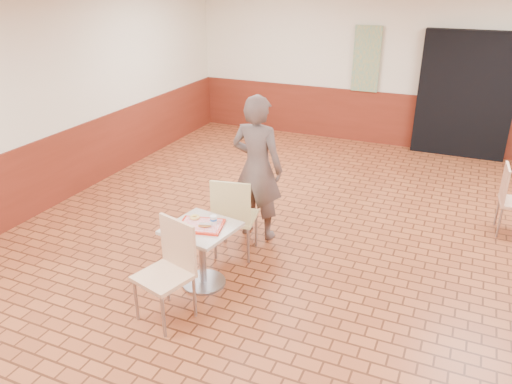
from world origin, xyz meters
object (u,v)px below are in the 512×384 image
at_px(customer, 257,168).
at_px(ring_donut, 195,217).
at_px(chair_main_front, 170,266).
at_px(chair_second_left, 512,197).
at_px(main_table, 202,246).
at_px(serving_tray, 201,226).
at_px(chair_main_back, 234,214).
at_px(paper_cup, 214,220).
at_px(long_john_donut, 205,225).

distance_m(customer, ring_donut, 1.19).
xyz_separation_m(chair_main_front, chair_second_left, (3.03, 3.16, -0.05)).
bearing_deg(chair_main_front, customer, 102.36).
xyz_separation_m(main_table, serving_tray, (0.00, 0.00, 0.24)).
bearing_deg(chair_second_left, chair_main_back, 119.40).
height_order(chair_main_back, customer, customer).
relative_size(chair_main_back, chair_second_left, 1.11).
height_order(customer, serving_tray, customer).
distance_m(chair_main_back, paper_cup, 0.63).
xyz_separation_m(long_john_donut, paper_cup, (0.05, 0.10, 0.03)).
relative_size(ring_donut, long_john_donut, 0.78).
bearing_deg(ring_donut, main_table, -35.16).
relative_size(chair_main_back, serving_tray, 2.23).
bearing_deg(serving_tray, customer, 85.82).
xyz_separation_m(customer, chair_second_left, (2.92, 1.33, -0.41)).
distance_m(customer, serving_tray, 1.26).
xyz_separation_m(chair_main_front, serving_tray, (0.02, 0.58, 0.15)).
height_order(chair_main_front, long_john_donut, chair_main_front).
height_order(main_table, chair_second_left, chair_second_left).
distance_m(main_table, chair_main_front, 0.59).
xyz_separation_m(serving_tray, long_john_donut, (0.06, -0.04, 0.03)).
xyz_separation_m(chair_main_back, paper_cup, (0.06, -0.59, 0.21)).
distance_m(chair_main_back, long_john_donut, 0.71).
distance_m(chair_main_front, serving_tray, 0.60).
height_order(chair_main_front, chair_main_back, chair_main_back).
distance_m(chair_main_front, chair_main_back, 1.23).
distance_m(main_table, paper_cup, 0.33).
relative_size(paper_cup, chair_second_left, 0.10).
distance_m(main_table, serving_tray, 0.24).
relative_size(chair_main_front, ring_donut, 9.29).
bearing_deg(chair_main_back, chair_second_left, -157.24).
relative_size(serving_tray, ring_donut, 4.19).
bearing_deg(ring_donut, chair_main_back, 72.85).
bearing_deg(main_table, customer, 85.82).
bearing_deg(chair_main_front, ring_donut, 114.52).
bearing_deg(chair_second_left, serving_tray, 126.93).
height_order(chair_main_back, serving_tray, chair_main_back).
xyz_separation_m(chair_main_front, ring_donut, (-0.10, 0.66, 0.18)).
distance_m(paper_cup, chair_second_left, 3.84).
relative_size(main_table, long_john_donut, 5.04).
bearing_deg(paper_cup, chair_second_left, 41.01).
bearing_deg(paper_cup, chair_main_back, 95.88).
bearing_deg(chair_second_left, long_john_donut, 127.93).
distance_m(serving_tray, paper_cup, 0.14).
relative_size(ring_donut, chair_second_left, 0.12).
relative_size(customer, long_john_donut, 13.21).
relative_size(serving_tray, long_john_donut, 3.25).
distance_m(long_john_donut, paper_cup, 0.11).
distance_m(chair_main_front, chair_second_left, 4.37).
relative_size(chair_main_front, paper_cup, 10.94).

